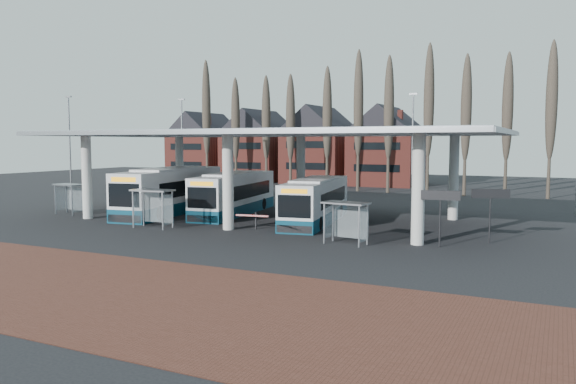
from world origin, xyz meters
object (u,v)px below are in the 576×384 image
at_px(bus_0, 171,192).
at_px(bus_1, 235,194).
at_px(shelter_0, 70,192).
at_px(shelter_2, 347,213).
at_px(shelter_1, 154,200).
at_px(bus_2, 316,201).

relative_size(bus_0, bus_1, 1.11).
bearing_deg(bus_0, shelter_0, -157.74).
xyz_separation_m(bus_0, shelter_2, (17.00, -6.72, -0.00)).
xyz_separation_m(bus_0, shelter_1, (3.75, -6.67, 0.14)).
bearing_deg(shelter_2, bus_0, 166.66).
height_order(shelter_0, shelter_2, shelter_0).
xyz_separation_m(bus_1, bus_2, (7.50, -1.56, -0.07)).
bearing_deg(shelter_1, bus_0, 116.78).
height_order(shelter_1, shelter_2, shelter_1).
distance_m(bus_1, shelter_1, 8.56).
bearing_deg(shelter_0, bus_0, 39.11).
bearing_deg(bus_1, shelter_0, -161.65).
bearing_deg(shelter_0, bus_2, 20.85).
bearing_deg(bus_2, bus_1, 158.70).
relative_size(bus_0, shelter_0, 4.92).
bearing_deg(shelter_0, bus_1, 35.33).
distance_m(shelter_0, shelter_2, 23.75).
height_order(bus_0, shelter_2, bus_0).
height_order(bus_2, shelter_1, bus_2).
relative_size(bus_0, shelter_2, 4.97).
distance_m(bus_2, shelter_0, 19.26).
bearing_deg(shelter_2, shelter_1, -172.00).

